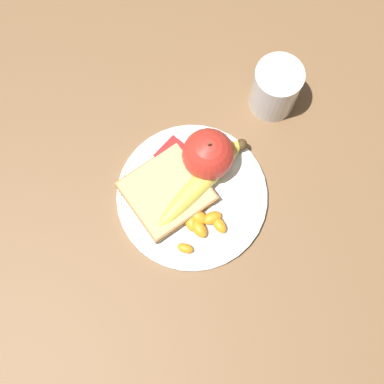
{
  "coord_description": "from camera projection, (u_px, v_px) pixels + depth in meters",
  "views": [
    {
      "loc": [
        0.16,
        0.14,
        0.83
      ],
      "look_at": [
        0.0,
        0.0,
        0.03
      ],
      "focal_mm": 50.0,
      "sensor_mm": 36.0,
      "label": 1
    }
  ],
  "objects": [
    {
      "name": "orange_segment_5",
      "position": [
        191.0,
        221.0,
        0.83
      ],
      "size": [
        0.04,
        0.04,
        0.02
      ],
      "color": "orange",
      "rests_on": "plate"
    },
    {
      "name": "orange_segment_2",
      "position": [
        200.0,
        205.0,
        0.84
      ],
      "size": [
        0.03,
        0.03,
        0.02
      ],
      "color": "orange",
      "rests_on": "plate"
    },
    {
      "name": "bread_slice",
      "position": [
        167.0,
        192.0,
        0.84
      ],
      "size": [
        0.14,
        0.14,
        0.02
      ],
      "color": "olive",
      "rests_on": "plate"
    },
    {
      "name": "orange_segment_7",
      "position": [
        199.0,
        229.0,
        0.82
      ],
      "size": [
        0.03,
        0.04,
        0.02
      ],
      "color": "orange",
      "rests_on": "plate"
    },
    {
      "name": "apple",
      "position": [
        208.0,
        154.0,
        0.82
      ],
      "size": [
        0.08,
        0.08,
        0.09
      ],
      "color": "red",
      "rests_on": "plate"
    },
    {
      "name": "orange_segment_0",
      "position": [
        219.0,
        225.0,
        0.83
      ],
      "size": [
        0.02,
        0.03,
        0.02
      ],
      "color": "orange",
      "rests_on": "plate"
    },
    {
      "name": "banana",
      "position": [
        204.0,
        184.0,
        0.83
      ],
      "size": [
        0.2,
        0.04,
        0.03
      ],
      "color": "#E0CC4C",
      "rests_on": "plate"
    },
    {
      "name": "juice_glass",
      "position": [
        275.0,
        89.0,
        0.86
      ],
      "size": [
        0.08,
        0.08,
        0.1
      ],
      "color": "silver",
      "rests_on": "ground_plane"
    },
    {
      "name": "orange_segment_4",
      "position": [
        177.0,
        216.0,
        0.83
      ],
      "size": [
        0.03,
        0.03,
        0.02
      ],
      "color": "orange",
      "rests_on": "plate"
    },
    {
      "name": "ground_plane",
      "position": [
        192.0,
        197.0,
        0.86
      ],
      "size": [
        3.0,
        3.0,
        0.0
      ],
      "primitive_type": "plane",
      "color": "brown"
    },
    {
      "name": "jam_packet",
      "position": [
        172.0,
        155.0,
        0.85
      ],
      "size": [
        0.05,
        0.04,
        0.02
      ],
      "color": "silver",
      "rests_on": "plate"
    },
    {
      "name": "plate",
      "position": [
        192.0,
        196.0,
        0.85
      ],
      "size": [
        0.24,
        0.24,
        0.01
      ],
      "color": "silver",
      "rests_on": "ground_plane"
    },
    {
      "name": "orange_segment_3",
      "position": [
        212.0,
        218.0,
        0.83
      ],
      "size": [
        0.04,
        0.03,
        0.02
      ],
      "color": "orange",
      "rests_on": "plate"
    },
    {
      "name": "orange_segment_1",
      "position": [
        185.0,
        248.0,
        0.82
      ],
      "size": [
        0.02,
        0.03,
        0.01
      ],
      "color": "orange",
      "rests_on": "plate"
    },
    {
      "name": "orange_segment_6",
      "position": [
        197.0,
        216.0,
        0.83
      ],
      "size": [
        0.03,
        0.04,
        0.02
      ],
      "color": "orange",
      "rests_on": "plate"
    },
    {
      "name": "fork",
      "position": [
        193.0,
        198.0,
        0.84
      ],
      "size": [
        0.05,
        0.17,
        0.0
      ],
      "rotation": [
        0.0,
        0.0,
        11.19
      ],
      "color": "silver",
      "rests_on": "plate"
    }
  ]
}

